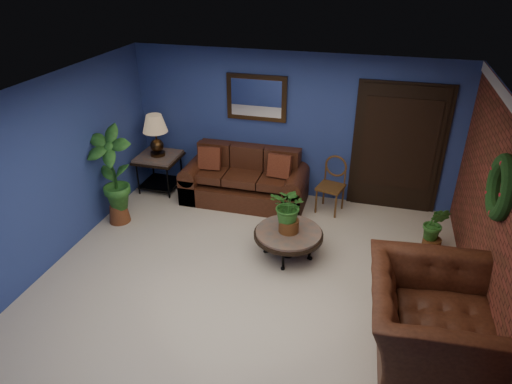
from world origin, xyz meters
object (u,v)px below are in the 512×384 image
(sofa, at_px, (246,183))
(coffee_table, at_px, (288,234))
(end_table, at_px, (159,163))
(side_chair, at_px, (333,181))
(armchair, at_px, (431,324))
(table_lamp, at_px, (155,130))

(sofa, bearing_deg, coffee_table, -54.40)
(end_table, bearing_deg, coffee_table, -28.43)
(end_table, bearing_deg, side_chair, 1.25)
(sofa, height_order, armchair, armchair)
(end_table, relative_size, side_chair, 0.78)
(sofa, height_order, side_chair, sofa)
(table_lamp, bearing_deg, armchair, -32.91)
(sofa, bearing_deg, side_chair, 1.49)
(side_chair, bearing_deg, armchair, -51.14)
(side_chair, bearing_deg, end_table, -164.68)
(table_lamp, relative_size, armchair, 0.48)
(table_lamp, height_order, side_chair, table_lamp)
(end_table, bearing_deg, sofa, 1.03)
(coffee_table, bearing_deg, table_lamp, 151.57)
(table_lamp, bearing_deg, sofa, 1.03)
(sofa, xyz_separation_m, coffee_table, (1.05, -1.47, 0.05))
(armchair, bearing_deg, end_table, 54.06)
(table_lamp, relative_size, side_chair, 0.76)
(armchair, bearing_deg, side_chair, 21.76)
(table_lamp, distance_m, armchair, 5.34)
(end_table, height_order, armchair, armchair)
(sofa, distance_m, end_table, 1.62)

